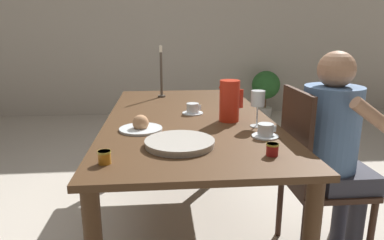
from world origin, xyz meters
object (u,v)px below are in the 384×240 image
Objects in this scene: serving_tray at (180,143)px; bread_plate at (141,126)px; teacup_near_person at (265,131)px; teacup_across at (193,109)px; potted_plant at (266,87)px; wine_glass_water at (258,100)px; red_pitcher at (229,101)px; jam_jar_amber at (104,157)px; chair_person_side at (313,173)px; candlestick_tall at (161,77)px; jam_jar_red at (272,149)px; person_seated at (335,141)px.

serving_tray is 1.41× the size of bread_plate.
teacup_near_person is 0.41× the size of serving_tray.
potted_plant is at bearing 64.33° from teacup_across.
wine_glass_water is at bearing 33.35° from serving_tray.
red_pitcher is 0.54m from serving_tray.
bread_plate is (-0.19, 0.28, 0.01)m from serving_tray.
teacup_near_person is 0.80m from jam_jar_amber.
chair_person_side is 1.36m from candlestick_tall.
candlestick_tall is at bearing 116.68° from red_pitcher.
candlestick_tall is at bearing 108.80° from jam_jar_red.
red_pitcher is 1.80× the size of teacup_near_person.
chair_person_side is at bearing -50.20° from candlestick_tall.
jam_jar_amber is at bearing -116.17° from potted_plant.
potted_plant is (0.72, 3.23, -0.06)m from chair_person_side.
bread_plate is at bearing 124.78° from serving_tray.
potted_plant is (0.63, 3.26, -0.25)m from person_seated.
jam_jar_amber is 1.42m from candlestick_tall.
jam_jar_amber is (-0.74, -0.29, 0.00)m from teacup_near_person.
jam_jar_red is 3.77m from potted_plant.
red_pitcher reaches higher than teacup_near_person.
person_seated reaches higher than wine_glass_water.
red_pitcher is at bearing 110.55° from teacup_near_person.
chair_person_side is 0.44m from teacup_near_person.
jam_jar_red is 1.44m from candlestick_tall.
candlestick_tall is at bearing -124.71° from potted_plant.
bread_plate reaches higher than jam_jar_amber.
person_seated is 1.22m from jam_jar_amber.
chair_person_side reaches higher than jam_jar_amber.
bread_plate is (-0.51, -0.15, -0.10)m from red_pitcher.
red_pitcher is 0.88m from jam_jar_amber.
jam_jar_amber is at bearing -177.55° from jam_jar_red.
teacup_across is 0.82m from jam_jar_red.
jam_jar_amber reaches higher than potted_plant.
red_pitcher is 1.80× the size of teacup_across.
candlestick_tall is (-0.51, 1.10, 0.13)m from teacup_near_person.
jam_jar_red is (0.70, 0.03, 0.00)m from jam_jar_amber.
serving_tray is at bearing -55.22° from bread_plate.
teacup_near_person is at bearing -69.45° from red_pitcher.
jam_jar_red is (0.27, -0.78, 0.00)m from teacup_across.
chair_person_side reaches higher than bread_plate.
jam_jar_red is (0.07, -0.58, -0.09)m from red_pitcher.
jam_jar_amber is 0.08× the size of potted_plant.
jam_jar_red is 0.13× the size of candlestick_tall.
jam_jar_amber is (-1.06, -0.39, 0.28)m from chair_person_side.
potted_plant is at bearing 167.44° from chair_person_side.
candlestick_tall is (-0.46, 1.36, 0.13)m from jam_jar_red.
jam_jar_red reaches higher than serving_tray.
teacup_across is at bearing 47.96° from bread_plate.
person_seated is at bearing -15.47° from wine_glass_water.
wine_glass_water is at bearing 1.22° from bread_plate.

